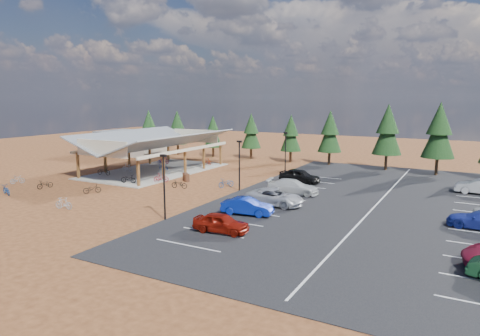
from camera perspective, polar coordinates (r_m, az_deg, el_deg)
ground at (r=44.67m, az=-6.96°, el=-2.84°), size 140.00×140.00×0.00m
asphalt_lot at (r=40.15m, az=17.83°, el=-4.60°), size 27.00×44.00×0.04m
concrete_pad at (r=56.13m, az=-11.10°, el=-0.38°), size 10.60×18.60×0.10m
bike_pavilion at (r=55.62m, az=-11.23°, el=3.45°), size 11.65×19.40×4.97m
outbuilding at (r=73.23m, az=-14.09°, el=3.33°), size 11.00×7.00×3.90m
lamp_post_0 at (r=33.31m, az=-10.10°, el=-1.90°), size 0.50×0.25×5.14m
lamp_post_1 at (r=43.16m, az=-0.09°, el=0.82°), size 0.50×0.25×5.14m
lamp_post_2 at (r=53.89m, az=6.09°, el=2.49°), size 0.50×0.25×5.14m
trash_bin_0 at (r=48.55m, az=-7.09°, el=-1.32°), size 0.60×0.60×0.90m
trash_bin_1 at (r=49.30m, az=-7.32°, el=-1.16°), size 0.60×0.60×0.90m
pine_0 at (r=77.01m, az=-12.04°, el=5.47°), size 3.10×3.10×7.22m
pine_1 at (r=71.41m, az=-8.35°, el=5.32°), size 3.14×3.14×7.31m
pine_2 at (r=68.09m, az=-3.62°, el=4.85°), size 2.84×2.84×6.61m
pine_3 at (r=65.82m, az=1.50°, el=4.94°), size 3.02×3.02×7.05m
pine_4 at (r=62.65m, az=6.81°, el=4.61°), size 2.99×2.99×6.97m
pine_5 at (r=61.10m, az=11.91°, el=4.77°), size 3.30×3.30×7.69m
pine_6 at (r=58.51m, az=19.09°, el=4.83°), size 3.71×3.71×8.65m
pine_7 at (r=56.98m, az=25.03°, el=4.54°), size 3.84×3.84×8.94m
bike_0 at (r=54.36m, az=-17.71°, el=-0.39°), size 1.93×0.85×0.98m
bike_1 at (r=55.91m, az=-14.78°, el=0.02°), size 1.73×0.60×1.02m
bike_2 at (r=60.29m, az=-10.44°, el=0.84°), size 2.02×1.26×1.00m
bike_3 at (r=61.65m, az=-10.07°, el=1.08°), size 1.86×0.74×1.09m
bike_4 at (r=48.62m, az=-14.66°, el=-1.40°), size 1.86×1.00×0.93m
bike_5 at (r=52.55m, az=-10.14°, el=-0.41°), size 1.70×0.82×0.98m
bike_6 at (r=56.06m, az=-10.15°, el=0.13°), size 1.72×0.88×0.86m
bike_7 at (r=59.88m, az=-4.46°, el=0.92°), size 1.75×0.74×1.02m
bike_8 at (r=49.13m, az=-24.55°, el=-1.98°), size 0.82×1.78×0.90m
bike_9 at (r=53.20m, az=-27.57°, el=-1.38°), size 1.08×1.51×0.90m
bike_10 at (r=47.70m, az=-28.72°, el=-2.57°), size 1.95×1.15×0.97m
bike_12 at (r=44.99m, az=-19.12°, el=-2.62°), size 1.50×1.73×0.90m
bike_13 at (r=39.43m, az=-22.46°, el=-4.38°), size 1.77×0.77×1.03m
bike_14 at (r=45.21m, az=-1.85°, el=-1.98°), size 1.38×1.99×0.99m
bike_15 at (r=48.77m, az=-10.47°, el=-1.29°), size 1.65×1.30×1.00m
bike_16 at (r=45.18m, az=-8.11°, el=-2.12°), size 1.84×0.89×0.93m
car_0 at (r=30.27m, az=-2.54°, el=-7.31°), size 4.15×2.01×1.37m
car_1 at (r=34.65m, az=0.97°, el=-5.12°), size 4.36×2.08×1.38m
car_2 at (r=37.83m, az=4.68°, el=-3.86°), size 5.34×2.76×1.44m
car_3 at (r=42.18m, az=7.05°, el=-2.50°), size 5.31×2.90×1.46m
car_4 at (r=47.77m, az=7.95°, el=-1.05°), size 4.78×2.39×1.57m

